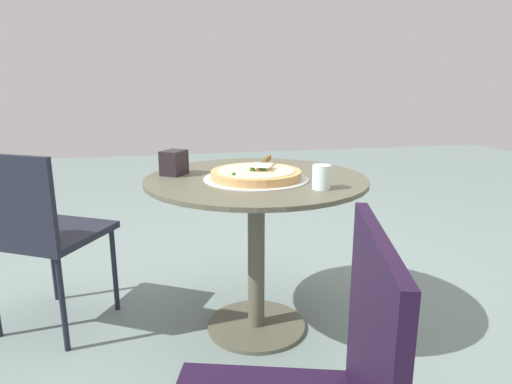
% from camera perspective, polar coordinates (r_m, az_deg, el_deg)
% --- Properties ---
extents(ground_plane, '(10.00, 10.00, 0.00)m').
position_cam_1_polar(ground_plane, '(2.14, 0.03, -16.85)').
color(ground_plane, slate).
extents(patio_table, '(0.93, 0.93, 0.70)m').
position_cam_1_polar(patio_table, '(1.92, 0.03, -3.08)').
color(patio_table, '#535341').
rests_on(patio_table, ground).
extents(pizza_on_tray, '(0.43, 0.43, 0.06)m').
position_cam_1_polar(pizza_on_tray, '(1.83, 0.00, 2.23)').
color(pizza_on_tray, silver).
rests_on(pizza_on_tray, patio_table).
extents(pizza_server, '(0.21, 0.13, 0.02)m').
position_cam_1_polar(pizza_server, '(1.88, 1.06, 3.87)').
color(pizza_server, silver).
rests_on(pizza_server, pizza_on_tray).
extents(drinking_cup, '(0.07, 0.07, 0.09)m').
position_cam_1_polar(drinking_cup, '(1.68, 8.37, 1.90)').
color(drinking_cup, silver).
rests_on(drinking_cup, patio_table).
extents(napkin_dispenser, '(0.13, 0.13, 0.10)m').
position_cam_1_polar(napkin_dispenser, '(1.94, -10.44, 3.71)').
color(napkin_dispenser, black).
rests_on(napkin_dispenser, patio_table).
extents(patio_chair_corner, '(0.57, 0.57, 0.82)m').
position_cam_1_polar(patio_chair_corner, '(2.12, -26.09, -4.08)').
color(patio_chair_corner, black).
rests_on(patio_chair_corner, ground).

